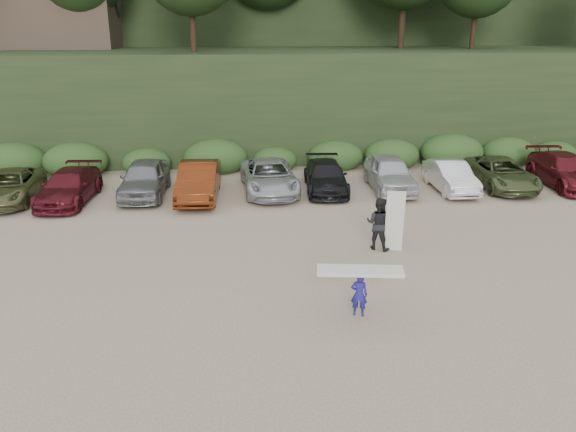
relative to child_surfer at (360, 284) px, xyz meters
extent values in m
plane|color=tan|center=(-2.46, 1.71, -0.94)|extent=(120.00, 120.00, 0.00)
cube|color=black|center=(-2.46, 23.71, 2.06)|extent=(80.00, 14.00, 6.00)
cube|color=black|center=(-2.46, 41.71, 7.06)|extent=(90.00, 30.00, 16.00)
cube|color=#2B491E|center=(-3.01, 16.21, -0.34)|extent=(46.20, 2.00, 1.20)
cube|color=brown|center=(-14.46, 25.71, 7.06)|extent=(8.00, 6.00, 4.00)
imported|color=brown|center=(-13.29, 11.67, -0.26)|extent=(2.56, 5.03, 1.36)
imported|color=#55131C|center=(-10.59, 11.33, -0.24)|extent=(2.30, 4.94, 1.40)
imported|color=gray|center=(-7.39, 11.98, -0.12)|extent=(2.08, 4.84, 1.63)
imported|color=#62260E|center=(-4.90, 11.33, -0.13)|extent=(1.93, 4.96, 1.61)
imported|color=#A9ACB0|center=(-1.66, 12.03, -0.21)|extent=(2.71, 5.38, 1.46)
imported|color=black|center=(1.02, 11.97, -0.26)|extent=(2.19, 4.78, 1.36)
imported|color=silver|center=(4.07, 11.84, -0.13)|extent=(2.06, 4.79, 1.61)
imported|color=white|center=(6.89, 11.37, -0.24)|extent=(1.48, 4.22, 1.39)
imported|color=#4F5C35|center=(9.54, 11.74, -0.24)|extent=(2.39, 5.04, 1.39)
imported|color=maroon|center=(12.75, 11.67, -0.18)|extent=(2.46, 5.38, 1.52)
imported|color=navy|center=(0.00, 0.00, -0.31)|extent=(0.52, 0.42, 1.26)
cube|color=silver|center=(0.00, 0.00, 0.40)|extent=(2.37, 0.96, 0.09)
imported|color=black|center=(1.70, 4.63, 0.01)|extent=(1.16, 1.09, 1.89)
cube|color=beige|center=(2.17, 4.33, 0.18)|extent=(0.68, 0.45, 2.22)
camera|label=1|loc=(-3.23, -13.40, 6.69)|focal=35.00mm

